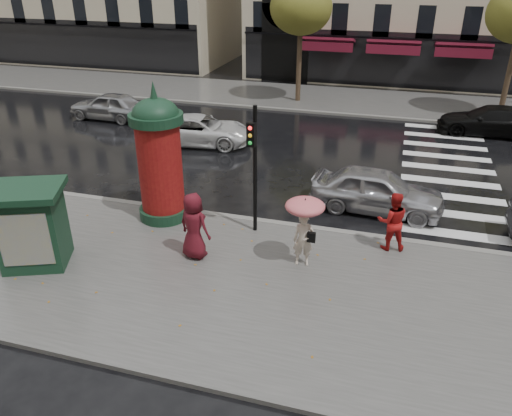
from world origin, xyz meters
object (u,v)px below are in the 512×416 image
(woman_umbrella, at_px, (304,221))
(car_silver, at_px, (377,190))
(man_burgundy, at_px, (194,226))
(car_black, at_px, (490,121))
(car_far_silver, at_px, (109,106))
(woman_red, at_px, (392,221))
(car_white, at_px, (200,130))
(newsstand, at_px, (31,225))
(traffic_light, at_px, (254,159))
(morris_column, at_px, (159,156))

(woman_umbrella, bearing_deg, car_silver, 67.89)
(man_burgundy, xyz_separation_m, car_black, (9.24, 14.29, -0.40))
(car_far_silver, bearing_deg, woman_red, 58.92)
(car_white, height_order, car_black, car_black)
(newsstand, xyz_separation_m, car_white, (0.48, 10.68, -0.63))
(woman_umbrella, distance_m, car_far_silver, 16.69)
(woman_umbrella, relative_size, car_white, 0.43)
(man_burgundy, relative_size, traffic_light, 0.49)
(man_burgundy, bearing_deg, car_far_silver, -34.03)
(car_silver, bearing_deg, morris_column, 115.62)
(morris_column, relative_size, traffic_light, 1.12)
(car_silver, bearing_deg, traffic_light, 132.01)
(woman_umbrella, distance_m, morris_column, 5.15)
(woman_umbrella, relative_size, car_black, 0.43)
(morris_column, height_order, newsstand, morris_column)
(traffic_light, bearing_deg, car_black, 57.07)
(car_silver, bearing_deg, car_black, -21.21)
(man_burgundy, bearing_deg, car_white, -52.76)
(car_far_silver, bearing_deg, newsstand, 24.77)
(newsstand, relative_size, car_silver, 0.54)
(morris_column, relative_size, car_white, 0.94)
(woman_red, distance_m, morris_column, 7.21)
(morris_column, bearing_deg, woman_umbrella, -17.35)
(car_far_silver, bearing_deg, car_silver, 65.69)
(woman_umbrella, bearing_deg, car_black, 65.66)
(woman_red, xyz_separation_m, car_white, (-8.75, 7.19, -0.35))
(woman_umbrella, xyz_separation_m, newsstand, (-6.99, -1.97, -0.16))
(traffic_light, relative_size, car_silver, 0.90)
(man_burgundy, distance_m, car_far_silver, 14.92)
(woman_red, relative_size, car_white, 0.37)
(woman_red, xyz_separation_m, man_burgundy, (-5.22, -1.96, 0.08))
(newsstand, bearing_deg, woman_umbrella, 15.71)
(woman_red, distance_m, car_white, 11.34)
(traffic_light, relative_size, car_far_silver, 0.94)
(woman_umbrella, distance_m, man_burgundy, 3.03)
(morris_column, height_order, car_white, morris_column)
(car_silver, bearing_deg, car_far_silver, 68.11)
(woman_umbrella, xyz_separation_m, traffic_light, (-1.80, 1.40, 1.04))
(man_burgundy, height_order, car_far_silver, man_burgundy)
(morris_column, relative_size, newsstand, 1.87)
(morris_column, height_order, car_silver, morris_column)
(man_burgundy, relative_size, car_silver, 0.44)
(woman_umbrella, xyz_separation_m, car_white, (-6.51, 8.71, -0.80))
(man_burgundy, xyz_separation_m, morris_column, (-1.89, 1.96, 1.14))
(man_burgundy, height_order, car_silver, man_burgundy)
(woman_red, distance_m, car_black, 12.97)
(car_silver, bearing_deg, newsstand, 129.08)
(woman_umbrella, bearing_deg, car_far_silver, 138.71)
(traffic_light, bearing_deg, car_silver, 37.96)
(woman_red, height_order, car_far_silver, woman_red)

